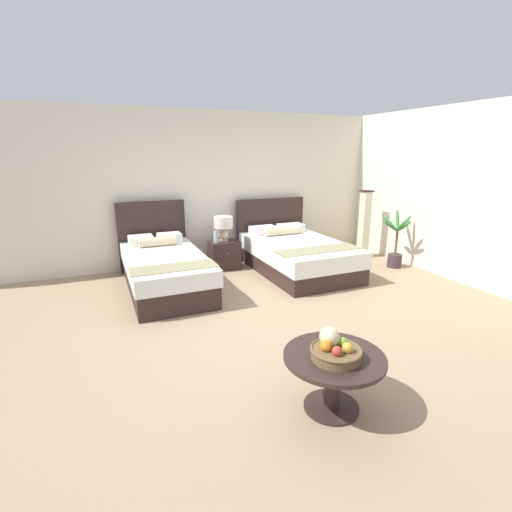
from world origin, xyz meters
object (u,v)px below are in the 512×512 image
(bed_near_corner, at_px, (296,254))
(table_lamp, at_px, (223,225))
(bed_near_window, at_px, (164,268))
(fruit_bowl, at_px, (335,349))
(nightstand, at_px, (224,255))
(floor_lamp_corner, at_px, (364,224))
(vase, at_px, (216,237))
(coffee_table, at_px, (333,370))
(potted_palm, at_px, (396,248))

(bed_near_corner, xyz_separation_m, table_lamp, (-1.11, 0.60, 0.49))
(bed_near_window, relative_size, fruit_bowl, 5.65)
(bed_near_window, height_order, nightstand, bed_near_window)
(nightstand, xyz_separation_m, floor_lamp_corner, (2.75, -0.32, 0.40))
(nightstand, bearing_deg, floor_lamp_corner, -6.62)
(table_lamp, relative_size, vase, 2.07)
(fruit_bowl, height_order, floor_lamp_corner, floor_lamp_corner)
(table_lamp, distance_m, floor_lamp_corner, 2.77)
(bed_near_corner, height_order, vase, bed_near_corner)
(vase, xyz_separation_m, coffee_table, (-0.24, -3.89, -0.26))
(bed_near_window, xyz_separation_m, floor_lamp_corner, (3.89, 0.26, 0.34))
(table_lamp, distance_m, vase, 0.25)
(vase, distance_m, floor_lamp_corner, 2.91)
(table_lamp, relative_size, coffee_table, 0.54)
(nightstand, relative_size, potted_palm, 0.50)
(floor_lamp_corner, relative_size, potted_palm, 1.27)
(nightstand, relative_size, vase, 2.48)
(bed_near_window, bearing_deg, bed_near_corner, -0.05)
(coffee_table, bearing_deg, vase, 86.41)
(floor_lamp_corner, bearing_deg, nightstand, 173.38)
(bed_near_window, xyz_separation_m, vase, (0.99, 0.53, 0.30))
(bed_near_window, bearing_deg, vase, 28.42)
(coffee_table, bearing_deg, potted_palm, 41.12)
(table_lamp, bearing_deg, vase, -158.74)
(vase, relative_size, coffee_table, 0.26)
(nightstand, distance_m, coffee_table, 3.95)
(nightstand, xyz_separation_m, table_lamp, (-0.00, 0.02, 0.54))
(bed_near_window, xyz_separation_m, bed_near_corner, (2.25, -0.00, -0.01))
(floor_lamp_corner, bearing_deg, vase, 174.51)
(table_lamp, height_order, floor_lamp_corner, floor_lamp_corner)
(coffee_table, bearing_deg, table_lamp, 84.24)
(fruit_bowl, bearing_deg, nightstand, 83.90)
(potted_palm, bearing_deg, bed_near_corner, 163.16)
(table_lamp, xyz_separation_m, potted_palm, (2.84, -1.12, -0.43))
(nightstand, distance_m, table_lamp, 0.54)
(table_lamp, bearing_deg, nightstand, -90.00)
(bed_near_corner, bearing_deg, vase, 156.95)
(nightstand, bearing_deg, table_lamp, 90.00)
(potted_palm, bearing_deg, nightstand, 158.81)
(coffee_table, height_order, potted_palm, potted_palm)
(fruit_bowl, xyz_separation_m, floor_lamp_corner, (3.17, 3.64, 0.10))
(bed_near_corner, distance_m, nightstand, 1.25)
(nightstand, bearing_deg, coffee_table, -95.79)
(bed_near_window, distance_m, floor_lamp_corner, 3.91)
(table_lamp, bearing_deg, floor_lamp_corner, -7.03)
(floor_lamp_corner, bearing_deg, bed_near_window, -176.24)
(coffee_table, bearing_deg, fruit_bowl, -126.92)
(fruit_bowl, xyz_separation_m, potted_palm, (3.26, 2.86, -0.20))
(bed_near_window, distance_m, vase, 1.16)
(coffee_table, bearing_deg, bed_near_window, 102.50)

